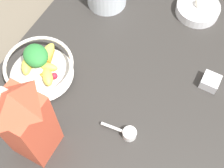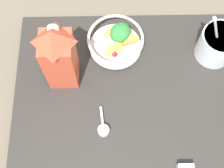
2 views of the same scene
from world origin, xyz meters
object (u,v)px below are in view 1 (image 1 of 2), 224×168
garlic_bowl (198,9)px  fruit_bowl (40,67)px  milk_carton (26,123)px  spice_jar (210,82)px

garlic_bowl → fruit_bowl: bearing=-35.4°
fruit_bowl → garlic_bowl: (-0.44, 0.31, -0.02)m
fruit_bowl → milk_carton: bearing=31.5°
fruit_bowl → garlic_bowl: size_ratio=1.39×
milk_carton → garlic_bowl: size_ratio=2.00×
fruit_bowl → milk_carton: size_ratio=0.69×
spice_jar → fruit_bowl: bearing=-65.6°
milk_carton → spice_jar: (-0.37, 0.33, -0.13)m
fruit_bowl → spice_jar: fruit_bowl is taller
fruit_bowl → spice_jar: bearing=114.4°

